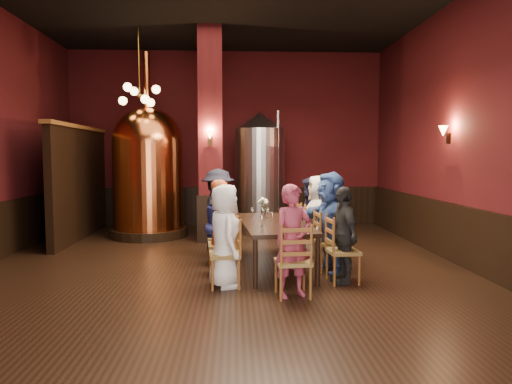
{
  "coord_description": "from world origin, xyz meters",
  "views": [
    {
      "loc": [
        0.2,
        -6.95,
        1.83
      ],
      "look_at": [
        0.54,
        0.2,
        1.25
      ],
      "focal_mm": 32.0,
      "sensor_mm": 36.0,
      "label": 1
    }
  ],
  "objects_px": {
    "dining_table": "(273,226)",
    "rose_vase": "(263,203)",
    "person_0": "(225,236)",
    "steel_vessel": "(260,173)",
    "person_2": "(220,225)",
    "copper_kettle": "(148,170)",
    "person_1": "(222,227)"
  },
  "relations": [
    {
      "from": "dining_table",
      "to": "rose_vase",
      "type": "xyz_separation_m",
      "value": [
        -0.1,
        0.89,
        0.28
      ]
    },
    {
      "from": "person_0",
      "to": "steel_vessel",
      "type": "height_order",
      "value": "steel_vessel"
    },
    {
      "from": "person_0",
      "to": "steel_vessel",
      "type": "relative_size",
      "value": 0.5
    },
    {
      "from": "person_2",
      "to": "copper_kettle",
      "type": "distance_m",
      "value": 3.34
    },
    {
      "from": "person_0",
      "to": "rose_vase",
      "type": "distance_m",
      "value": 2.08
    },
    {
      "from": "person_1",
      "to": "person_2",
      "type": "xyz_separation_m",
      "value": [
        -0.05,
        0.66,
        -0.06
      ]
    },
    {
      "from": "person_2",
      "to": "copper_kettle",
      "type": "bearing_deg",
      "value": 36.66
    },
    {
      "from": "person_2",
      "to": "copper_kettle",
      "type": "xyz_separation_m",
      "value": [
        -1.69,
        2.76,
        0.82
      ]
    },
    {
      "from": "steel_vessel",
      "to": "rose_vase",
      "type": "height_order",
      "value": "steel_vessel"
    },
    {
      "from": "dining_table",
      "to": "copper_kettle",
      "type": "xyz_separation_m",
      "value": [
        -2.56,
        3.02,
        0.81
      ]
    },
    {
      "from": "copper_kettle",
      "to": "steel_vessel",
      "type": "height_order",
      "value": "copper_kettle"
    },
    {
      "from": "person_0",
      "to": "person_2",
      "type": "distance_m",
      "value": 1.33
    },
    {
      "from": "dining_table",
      "to": "person_1",
      "type": "height_order",
      "value": "person_1"
    },
    {
      "from": "person_0",
      "to": "person_1",
      "type": "relative_size",
      "value": 0.98
    },
    {
      "from": "dining_table",
      "to": "person_0",
      "type": "bearing_deg",
      "value": -130.36
    },
    {
      "from": "person_0",
      "to": "copper_kettle",
      "type": "xyz_separation_m",
      "value": [
        -1.8,
        4.09,
        0.78
      ]
    },
    {
      "from": "person_0",
      "to": "copper_kettle",
      "type": "bearing_deg",
      "value": 9.99
    },
    {
      "from": "person_2",
      "to": "rose_vase",
      "type": "xyz_separation_m",
      "value": [
        0.77,
        0.63,
        0.29
      ]
    },
    {
      "from": "person_0",
      "to": "person_1",
      "type": "distance_m",
      "value": 0.67
    },
    {
      "from": "person_1",
      "to": "copper_kettle",
      "type": "bearing_deg",
      "value": 22.94
    },
    {
      "from": "person_0",
      "to": "steel_vessel",
      "type": "distance_m",
      "value": 4.64
    },
    {
      "from": "person_2",
      "to": "steel_vessel",
      "type": "bearing_deg",
      "value": -9.58
    },
    {
      "from": "person_1",
      "to": "steel_vessel",
      "type": "height_order",
      "value": "steel_vessel"
    },
    {
      "from": "person_1",
      "to": "rose_vase",
      "type": "relative_size",
      "value": 4.49
    },
    {
      "from": "person_0",
      "to": "steel_vessel",
      "type": "xyz_separation_m",
      "value": [
        0.74,
        4.53,
        0.71
      ]
    },
    {
      "from": "dining_table",
      "to": "steel_vessel",
      "type": "distance_m",
      "value": 3.54
    },
    {
      "from": "copper_kettle",
      "to": "rose_vase",
      "type": "height_order",
      "value": "copper_kettle"
    },
    {
      "from": "rose_vase",
      "to": "person_1",
      "type": "bearing_deg",
      "value": -119.01
    },
    {
      "from": "person_1",
      "to": "steel_vessel",
      "type": "relative_size",
      "value": 0.51
    },
    {
      "from": "person_2",
      "to": "rose_vase",
      "type": "relative_size",
      "value": 4.13
    },
    {
      "from": "copper_kettle",
      "to": "person_2",
      "type": "bearing_deg",
      "value": -58.58
    },
    {
      "from": "person_1",
      "to": "copper_kettle",
      "type": "height_order",
      "value": "copper_kettle"
    }
  ]
}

